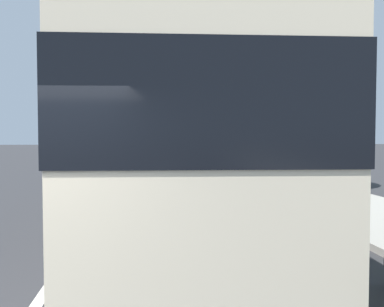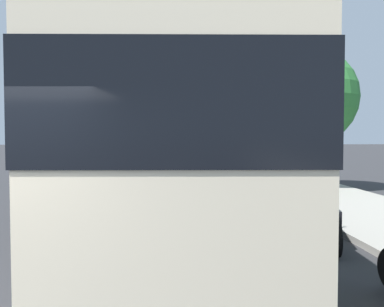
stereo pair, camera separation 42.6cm
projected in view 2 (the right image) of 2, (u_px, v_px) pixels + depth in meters
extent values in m
cube|color=#9E998E|center=(328.00, 197.00, 13.73)|extent=(110.00, 3.60, 0.14)
cube|color=silver|center=(111.00, 201.00, 13.25)|extent=(110.00, 0.16, 0.01)
cube|color=beige|center=(183.00, 144.00, 9.23)|extent=(12.31, 3.22, 3.21)
cube|color=black|center=(183.00, 125.00, 9.21)|extent=(12.36, 3.26, 1.04)
cube|color=#193FB2|center=(183.00, 203.00, 9.29)|extent=(12.34, 3.25, 0.16)
cylinder|color=black|center=(148.00, 186.00, 13.18)|extent=(1.01, 0.35, 1.00)
cylinder|color=black|center=(221.00, 186.00, 13.20)|extent=(1.01, 0.35, 1.00)
cylinder|color=black|center=(91.00, 258.00, 5.38)|extent=(1.01, 0.35, 1.00)
cylinder|color=black|center=(269.00, 258.00, 5.41)|extent=(1.01, 0.35, 1.00)
cylinder|color=black|center=(323.00, 221.00, 8.56)|extent=(0.66, 0.22, 0.66)
cylinder|color=black|center=(337.00, 238.00, 7.12)|extent=(0.66, 0.22, 0.66)
cube|color=black|center=(330.00, 216.00, 7.83)|extent=(1.12, 0.48, 0.37)
cylinder|color=#4C4C51|center=(325.00, 194.00, 8.43)|extent=(0.06, 0.06, 0.70)
cube|color=black|center=(116.00, 158.00, 29.68)|extent=(4.62, 1.92, 0.71)
cube|color=black|center=(116.00, 150.00, 29.64)|extent=(2.47, 1.74, 0.52)
cylinder|color=black|center=(126.00, 163.00, 28.22)|extent=(0.64, 0.23, 0.64)
cylinder|color=black|center=(101.00, 163.00, 28.12)|extent=(0.64, 0.23, 0.64)
cylinder|color=black|center=(130.00, 160.00, 31.25)|extent=(0.64, 0.23, 0.64)
cylinder|color=black|center=(108.00, 160.00, 31.15)|extent=(0.64, 0.23, 0.64)
cube|color=#2D7238|center=(125.00, 152.00, 42.90)|extent=(4.39, 1.90, 0.71)
cube|color=black|center=(125.00, 146.00, 42.98)|extent=(2.42, 1.68, 0.46)
cylinder|color=black|center=(131.00, 154.00, 41.50)|extent=(0.65, 0.25, 0.64)
cylinder|color=black|center=(115.00, 154.00, 41.46)|extent=(0.65, 0.25, 0.64)
cylinder|color=black|center=(134.00, 153.00, 44.35)|extent=(0.65, 0.25, 0.64)
cylinder|color=black|center=(120.00, 153.00, 44.31)|extent=(0.65, 0.25, 0.64)
cube|color=gold|center=(114.00, 154.00, 37.64)|extent=(4.53, 2.13, 0.74)
cube|color=black|center=(114.00, 147.00, 37.64)|extent=(2.35, 1.85, 0.57)
cylinder|color=black|center=(120.00, 157.00, 36.19)|extent=(0.65, 0.26, 0.64)
cylinder|color=black|center=(101.00, 157.00, 36.18)|extent=(0.65, 0.26, 0.64)
cylinder|color=black|center=(125.00, 155.00, 39.11)|extent=(0.65, 0.26, 0.64)
cylinder|color=black|center=(108.00, 155.00, 39.10)|extent=(0.65, 0.26, 0.64)
cylinder|color=brown|center=(308.00, 158.00, 16.25)|extent=(0.37, 0.37, 2.52)
sphere|color=#337F38|center=(308.00, 97.00, 16.15)|extent=(3.88, 3.88, 3.88)
cylinder|color=brown|center=(241.00, 145.00, 30.58)|extent=(0.33, 0.33, 3.06)
sphere|color=#1E5B26|center=(241.00, 112.00, 30.48)|extent=(3.13, 3.13, 3.13)
cylinder|color=slate|center=(291.00, 113.00, 16.00)|extent=(0.31, 0.31, 6.15)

